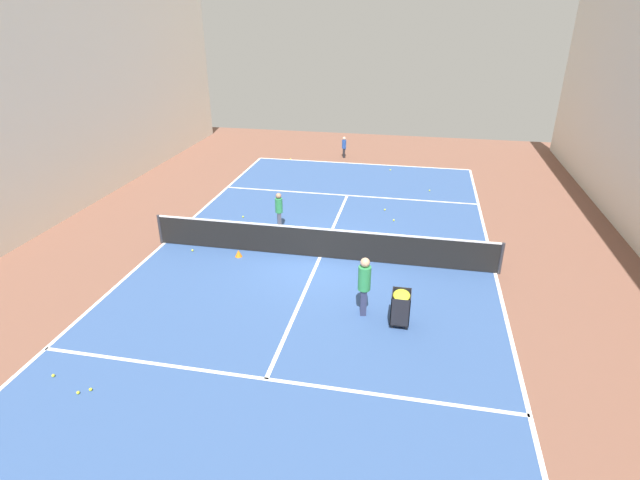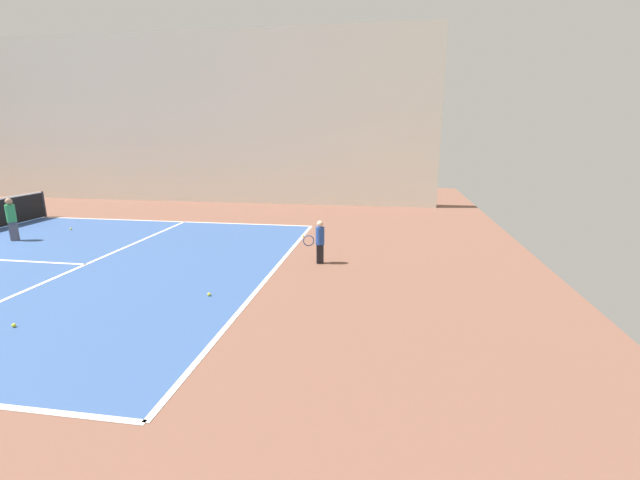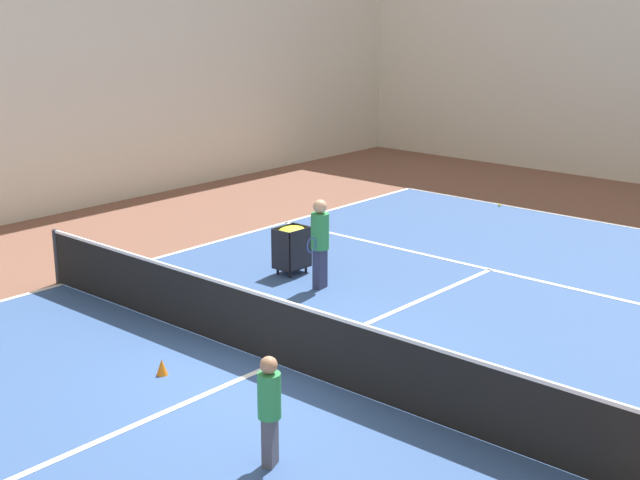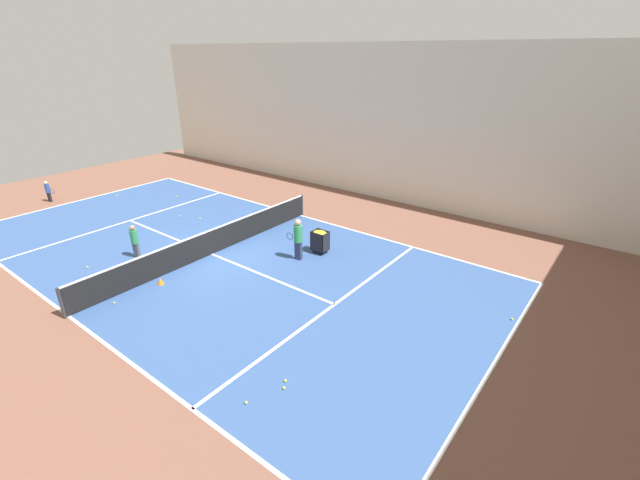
# 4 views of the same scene
# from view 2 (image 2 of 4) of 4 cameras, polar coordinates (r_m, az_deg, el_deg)

# --- Properties ---
(line_baseline_near) EXTENTS (10.83, 0.10, 0.00)m
(line_baseline_near) POSITION_cam_2_polar(r_m,az_deg,el_deg) (10.21, -6.59, -4.54)
(line_baseline_near) COLOR white
(line_baseline_near) RESTS_ON ground
(line_sideline_right) EXTENTS (0.10, 21.56, 0.00)m
(line_sideline_right) POSITION_cam_2_polar(r_m,az_deg,el_deg) (20.20, -32.92, 2.57)
(line_sideline_right) COLOR white
(line_sideline_right) RESTS_ON ground
(line_service_near) EXTENTS (10.83, 0.10, 0.00)m
(line_service_near) POSITION_cam_2_polar(r_m,az_deg,el_deg) (12.40, -28.78, -2.88)
(line_service_near) COLOR white
(line_service_near) RESTS_ON ground
(hall_enclosure_right) EXTENTS (0.15, 31.22, 7.70)m
(hall_enclosure_right) POSITION_cam_2_polar(r_m,az_deg,el_deg) (23.67, -26.43, 14.13)
(hall_enclosure_right) COLOR silver
(hall_enclosure_right) RESTS_ON ground
(player_near_baseline) EXTENTS (0.30, 0.55, 1.11)m
(player_near_baseline) POSITION_cam_2_polar(r_m,az_deg,el_deg) (10.82, -0.08, 0.12)
(player_near_baseline) COLOR black
(player_near_baseline) RESTS_ON ground
(child_midcourt) EXTENTS (0.34, 0.34, 1.33)m
(child_midcourt) POSITION_cam_2_polar(r_m,az_deg,el_deg) (16.18, -35.89, 2.55)
(child_midcourt) COLOR #4C4C56
(child_midcourt) RESTS_ON ground
(tennis_ball_1) EXTENTS (0.07, 0.07, 0.07)m
(tennis_ball_1) POSITION_cam_2_polar(r_m,az_deg,el_deg) (13.73, -2.27, 0.54)
(tennis_ball_1) COLOR yellow
(tennis_ball_1) RESTS_ON ground
(tennis_ball_2) EXTENTS (0.07, 0.07, 0.07)m
(tennis_ball_2) POSITION_cam_2_polar(r_m,az_deg,el_deg) (17.07, -30.29, 1.29)
(tennis_ball_2) COLOR yellow
(tennis_ball_2) RESTS_ON ground
(tennis_ball_4) EXTENTS (0.07, 0.07, 0.07)m
(tennis_ball_4) POSITION_cam_2_polar(r_m,az_deg,el_deg) (9.12, -14.57, -7.02)
(tennis_ball_4) COLOR yellow
(tennis_ball_4) RESTS_ON ground
(tennis_ball_9) EXTENTS (0.07, 0.07, 0.07)m
(tennis_ball_9) POSITION_cam_2_polar(r_m,az_deg,el_deg) (9.17, -35.67, -9.22)
(tennis_ball_9) COLOR yellow
(tennis_ball_9) RESTS_ON ground
(tennis_ball_10) EXTENTS (0.07, 0.07, 0.07)m
(tennis_ball_10) POSITION_cam_2_polar(r_m,az_deg,el_deg) (19.62, -36.13, 1.94)
(tennis_ball_10) COLOR yellow
(tennis_ball_10) RESTS_ON ground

